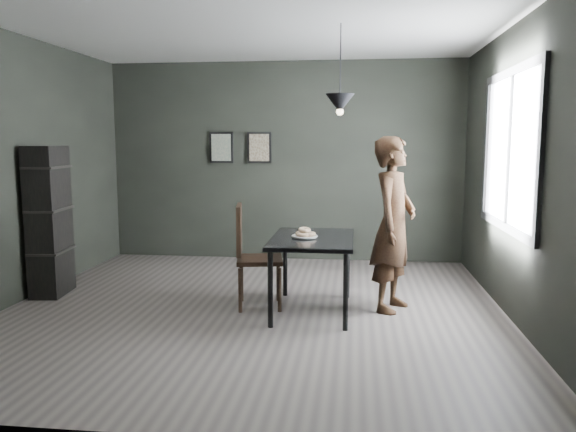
# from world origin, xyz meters

# --- Properties ---
(ground) EXTENTS (5.00, 5.00, 0.00)m
(ground) POSITION_xyz_m (0.00, 0.00, 0.00)
(ground) COLOR #3C3734
(ground) RESTS_ON ground
(back_wall) EXTENTS (5.00, 0.10, 2.80)m
(back_wall) POSITION_xyz_m (0.00, 2.50, 1.40)
(back_wall) COLOR black
(back_wall) RESTS_ON ground
(ceiling) EXTENTS (5.00, 5.00, 0.02)m
(ceiling) POSITION_xyz_m (0.00, 0.00, 2.80)
(ceiling) COLOR silver
(ceiling) RESTS_ON ground
(window_assembly) EXTENTS (0.04, 1.96, 1.56)m
(window_assembly) POSITION_xyz_m (2.47, 0.20, 1.60)
(window_assembly) COLOR white
(window_assembly) RESTS_ON ground
(cafe_table) EXTENTS (0.80, 1.20, 0.75)m
(cafe_table) POSITION_xyz_m (0.60, 0.00, 0.67)
(cafe_table) COLOR black
(cafe_table) RESTS_ON ground
(white_plate) EXTENTS (0.23, 0.23, 0.01)m
(white_plate) POSITION_xyz_m (0.52, -0.03, 0.76)
(white_plate) COLOR silver
(white_plate) RESTS_ON cafe_table
(donut_pile) EXTENTS (0.21, 0.21, 0.09)m
(donut_pile) POSITION_xyz_m (0.52, -0.03, 0.79)
(donut_pile) COLOR #F8E5C1
(donut_pile) RESTS_ON white_plate
(woman) EXTENTS (0.63, 0.75, 1.74)m
(woman) POSITION_xyz_m (1.39, 0.17, 0.87)
(woman) COLOR black
(woman) RESTS_ON ground
(wood_chair) EXTENTS (0.53, 0.53, 1.05)m
(wood_chair) POSITION_xyz_m (-0.04, 0.08, 0.60)
(wood_chair) COLOR black
(wood_chair) RESTS_ON ground
(shelf_unit) EXTENTS (0.37, 0.58, 1.64)m
(shelf_unit) POSITION_xyz_m (-2.32, 0.30, 0.82)
(shelf_unit) COLOR black
(shelf_unit) RESTS_ON ground
(pendant_lamp) EXTENTS (0.28, 0.28, 0.86)m
(pendant_lamp) POSITION_xyz_m (0.85, 0.10, 2.05)
(pendant_lamp) COLOR black
(pendant_lamp) RESTS_ON ground
(framed_print_left) EXTENTS (0.34, 0.04, 0.44)m
(framed_print_left) POSITION_xyz_m (-0.90, 2.47, 1.60)
(framed_print_left) COLOR black
(framed_print_left) RESTS_ON ground
(framed_print_right) EXTENTS (0.34, 0.04, 0.44)m
(framed_print_right) POSITION_xyz_m (-0.35, 2.47, 1.60)
(framed_print_right) COLOR black
(framed_print_right) RESTS_ON ground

